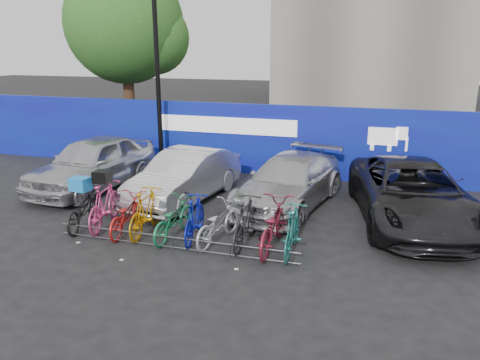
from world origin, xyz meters
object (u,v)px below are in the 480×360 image
at_px(car_0, 93,163).
at_px(bike_6, 218,223).
at_px(lamppost, 158,77).
at_px(bike_2, 127,214).
at_px(bike_5, 195,218).
at_px(tree, 130,27).
at_px(car_1, 185,176).
at_px(car_2, 289,182).
at_px(car_3, 412,193).
at_px(bike_9, 292,230).
at_px(bike_1, 105,205).
at_px(bike_4, 173,219).
at_px(bike_3, 146,212).
at_px(bike_7, 245,222).
at_px(bike_8, 272,225).
at_px(bike_0, 83,209).
at_px(bike_rack, 173,242).

xyz_separation_m(car_0, bike_6, (5.08, -2.82, -0.35)).
relative_size(lamppost, car_0, 1.29).
relative_size(bike_2, bike_5, 1.01).
bearing_deg(bike_6, tree, -40.51).
relative_size(tree, car_1, 1.81).
relative_size(car_2, car_3, 0.87).
xyz_separation_m(lamppost, bike_9, (5.71, -5.45, -2.75)).
xyz_separation_m(car_2, bike_9, (0.67, -3.06, -0.16)).
xyz_separation_m(bike_1, bike_5, (2.38, -0.10, -0.06)).
height_order(bike_4, bike_5, bike_5).
height_order(bike_3, bike_9, bike_3).
bearing_deg(bike_3, car_0, -44.07).
bearing_deg(bike_7, bike_8, 178.41).
relative_size(car_3, bike_7, 2.97).
xyz_separation_m(lamppost, bike_1, (1.07, -5.26, -2.70)).
relative_size(car_0, bike_0, 2.66).
height_order(bike_0, bike_4, bike_0).
bearing_deg(bike_9, tree, -48.58).
bearing_deg(bike_2, bike_5, 178.51).
distance_m(tree, bike_rack, 13.55).
height_order(lamppost, car_1, lamppost).
distance_m(tree, bike_2, 12.30).
height_order(bike_2, bike_6, bike_6).
distance_m(bike_4, bike_9, 2.77).
bearing_deg(bike_5, car_2, -125.92).
height_order(lamppost, bike_7, lamppost).
xyz_separation_m(lamppost, bike_2, (1.76, -5.42, -2.82)).
relative_size(bike_3, bike_9, 1.03).
xyz_separation_m(bike_5, bike_6, (0.55, 0.01, -0.06)).
distance_m(car_2, bike_4, 3.68).
distance_m(bike_rack, bike_5, 0.78).
bearing_deg(car_1, bike_1, -104.55).
bearing_deg(lamppost, car_0, -113.04).
bearing_deg(bike_4, bike_8, -173.68).
xyz_separation_m(lamppost, bike_7, (4.64, -5.32, -2.72)).
height_order(bike_2, bike_7, bike_7).
xyz_separation_m(car_1, bike_1, (-1.05, -2.46, -0.14)).
distance_m(bike_3, bike_9, 3.48).
distance_m(car_3, bike_5, 5.41).
height_order(bike_4, bike_6, bike_4).
relative_size(car_0, bike_1, 2.50).
xyz_separation_m(bike_rack, car_3, (4.99, 3.25, 0.59)).
bearing_deg(bike_7, car_1, -45.52).
bearing_deg(bike_3, bike_9, 174.84).
bearing_deg(bike_2, bike_1, -17.54).
height_order(bike_0, bike_7, bike_7).
xyz_separation_m(bike_2, bike_6, (2.25, 0.08, 0.00)).
height_order(bike_rack, car_0, car_0).
relative_size(tree, lamppost, 1.28).
xyz_separation_m(car_3, bike_0, (-7.63, -2.68, -0.29)).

